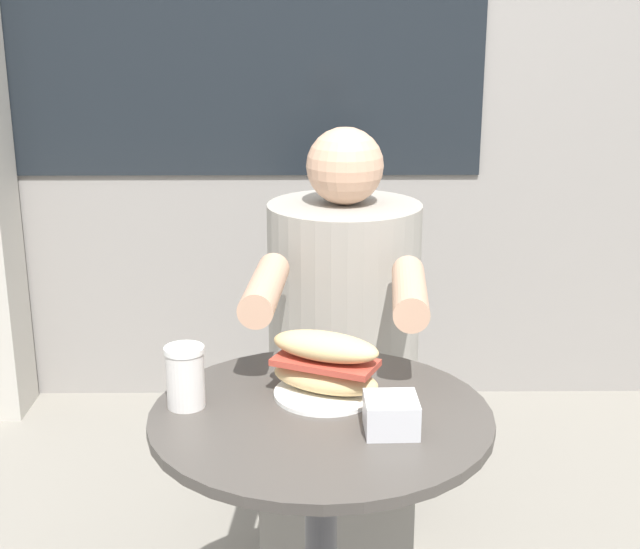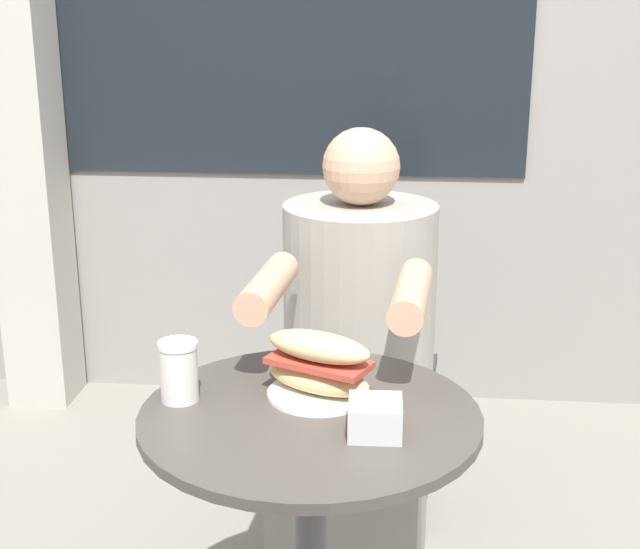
{
  "view_description": "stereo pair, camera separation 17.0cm",
  "coord_description": "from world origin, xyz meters",
  "px_view_note": "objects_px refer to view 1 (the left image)",
  "views": [
    {
      "loc": [
        -0.02,
        -1.45,
        1.4
      ],
      "look_at": [
        0.0,
        0.19,
        0.9
      ],
      "focal_mm": 50.0,
      "sensor_mm": 36.0,
      "label": 1
    },
    {
      "loc": [
        0.15,
        -1.44,
        1.4
      ],
      "look_at": [
        0.0,
        0.19,
        0.9
      ],
      "focal_mm": 50.0,
      "sensor_mm": 36.0,
      "label": 2
    }
  ],
  "objects_px": {
    "diner_chair": "(342,337)",
    "seated_diner": "(342,401)",
    "sandwich_on_plate": "(325,367)",
    "cafe_table": "(321,509)",
    "drink_cup": "(185,377)"
  },
  "relations": [
    {
      "from": "cafe_table",
      "to": "drink_cup",
      "type": "distance_m",
      "value": 0.35
    },
    {
      "from": "cafe_table",
      "to": "sandwich_on_plate",
      "type": "relative_size",
      "value": 3.16
    },
    {
      "from": "seated_diner",
      "to": "drink_cup",
      "type": "xyz_separation_m",
      "value": [
        -0.3,
        -0.47,
        0.27
      ]
    },
    {
      "from": "diner_chair",
      "to": "drink_cup",
      "type": "height_order",
      "value": "diner_chair"
    },
    {
      "from": "cafe_table",
      "to": "drink_cup",
      "type": "bearing_deg",
      "value": 173.26
    },
    {
      "from": "cafe_table",
      "to": "diner_chair",
      "type": "height_order",
      "value": "diner_chair"
    },
    {
      "from": "diner_chair",
      "to": "seated_diner",
      "type": "xyz_separation_m",
      "value": [
        -0.01,
        -0.35,
        -0.03
      ]
    },
    {
      "from": "seated_diner",
      "to": "sandwich_on_plate",
      "type": "bearing_deg",
      "value": 88.23
    },
    {
      "from": "cafe_table",
      "to": "diner_chair",
      "type": "bearing_deg",
      "value": 85.48
    },
    {
      "from": "sandwich_on_plate",
      "to": "diner_chair",
      "type": "bearing_deg",
      "value": 85.69
    },
    {
      "from": "seated_diner",
      "to": "diner_chair",
      "type": "bearing_deg",
      "value": -87.08
    },
    {
      "from": "diner_chair",
      "to": "drink_cup",
      "type": "relative_size",
      "value": 7.63
    },
    {
      "from": "diner_chair",
      "to": "drink_cup",
      "type": "distance_m",
      "value": 0.91
    },
    {
      "from": "cafe_table",
      "to": "sandwich_on_plate",
      "type": "distance_m",
      "value": 0.26
    },
    {
      "from": "seated_diner",
      "to": "sandwich_on_plate",
      "type": "relative_size",
      "value": 5.12
    }
  ]
}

